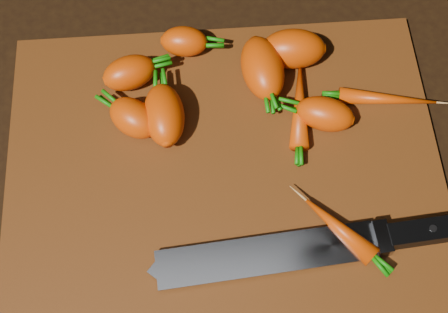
{
  "coord_description": "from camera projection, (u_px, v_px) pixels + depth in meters",
  "views": [
    {
      "loc": [
        -0.02,
        -0.29,
        0.66
      ],
      "look_at": [
        0.0,
        0.01,
        0.03
      ],
      "focal_mm": 50.0,
      "sensor_mm": 36.0,
      "label": 1
    }
  ],
  "objects": [
    {
      "name": "carrot_2",
      "position": [
        262.0,
        68.0,
        0.74
      ],
      "size": [
        0.06,
        0.09,
        0.05
      ],
      "primitive_type": "ellipsoid",
      "rotation": [
        0.0,
        0.0,
        -1.44
      ],
      "color": "#C23903",
      "rests_on": "cutting_board"
    },
    {
      "name": "carrot_5",
      "position": [
        184.0,
        41.0,
        0.77
      ],
      "size": [
        0.06,
        0.04,
        0.04
      ],
      "primitive_type": "ellipsoid",
      "rotation": [
        0.0,
        0.0,
        -0.13
      ],
      "color": "#C23903",
      "rests_on": "cutting_board"
    },
    {
      "name": "carrot_6",
      "position": [
        325.0,
        114.0,
        0.72
      ],
      "size": [
        0.08,
        0.06,
        0.04
      ],
      "primitive_type": "ellipsoid",
      "rotation": [
        0.0,
        0.0,
        2.8
      ],
      "color": "#C23903",
      "rests_on": "cutting_board"
    },
    {
      "name": "carrot_1",
      "position": [
        134.0,
        118.0,
        0.72
      ],
      "size": [
        0.08,
        0.07,
        0.04
      ],
      "primitive_type": "ellipsoid",
      "rotation": [
        0.0,
        0.0,
        2.44
      ],
      "color": "#C23903",
      "rests_on": "cutting_board"
    },
    {
      "name": "carrot_0",
      "position": [
        129.0,
        73.0,
        0.75
      ],
      "size": [
        0.07,
        0.06,
        0.04
      ],
      "primitive_type": "ellipsoid",
      "rotation": [
        0.0,
        0.0,
        0.32
      ],
      "color": "#C23903",
      "rests_on": "cutting_board"
    },
    {
      "name": "knife",
      "position": [
        289.0,
        252.0,
        0.66
      ],
      "size": [
        0.39,
        0.06,
        0.02
      ],
      "rotation": [
        0.0,
        0.0,
        0.08
      ],
      "color": "gray",
      "rests_on": "cutting_board"
    },
    {
      "name": "carrot_9",
      "position": [
        339.0,
        228.0,
        0.67
      ],
      "size": [
        0.08,
        0.09,
        0.02
      ],
      "primitive_type": "ellipsoid",
      "rotation": [
        0.0,
        0.0,
        2.3
      ],
      "color": "#C23903",
      "rests_on": "cutting_board"
    },
    {
      "name": "carrot_8",
      "position": [
        387.0,
        99.0,
        0.74
      ],
      "size": [
        0.12,
        0.04,
        0.02
      ],
      "primitive_type": "ellipsoid",
      "rotation": [
        0.0,
        0.0,
        -0.15
      ],
      "color": "#C23903",
      "rests_on": "cutting_board"
    },
    {
      "name": "ground",
      "position": [
        225.0,
        177.0,
        0.73
      ],
      "size": [
        2.0,
        2.0,
        0.01
      ],
      "primitive_type": "cube",
      "color": "black"
    },
    {
      "name": "carrot_4",
      "position": [
        293.0,
        49.0,
        0.76
      ],
      "size": [
        0.08,
        0.05,
        0.05
      ],
      "primitive_type": "ellipsoid",
      "rotation": [
        0.0,
        0.0,
        3.08
      ],
      "color": "#C23903",
      "rests_on": "cutting_board"
    },
    {
      "name": "cutting_board",
      "position": [
        225.0,
        173.0,
        0.72
      ],
      "size": [
        0.5,
        0.4,
        0.01
      ],
      "primitive_type": "cube",
      "color": "#673311",
      "rests_on": "ground"
    },
    {
      "name": "carrot_3",
      "position": [
        164.0,
        115.0,
        0.72
      ],
      "size": [
        0.05,
        0.08,
        0.05
      ],
      "primitive_type": "ellipsoid",
      "rotation": [
        0.0,
        0.0,
        1.64
      ],
      "color": "#C23903",
      "rests_on": "cutting_board"
    },
    {
      "name": "carrot_7",
      "position": [
        300.0,
        106.0,
        0.74
      ],
      "size": [
        0.04,
        0.11,
        0.02
      ],
      "primitive_type": "ellipsoid",
      "rotation": [
        0.0,
        0.0,
        1.44
      ],
      "color": "#C23903",
      "rests_on": "cutting_board"
    }
  ]
}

